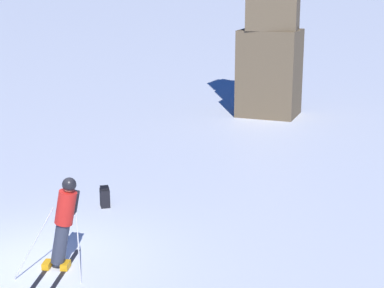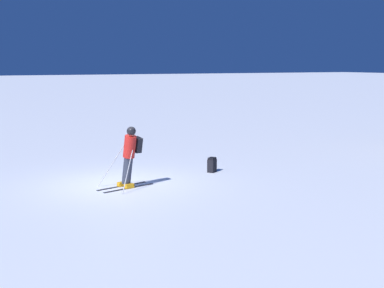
{
  "view_description": "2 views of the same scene",
  "coord_description": "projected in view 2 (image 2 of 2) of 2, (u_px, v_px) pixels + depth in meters",
  "views": [
    {
      "loc": [
        6.82,
        -9.61,
        5.42
      ],
      "look_at": [
        1.73,
        3.91,
        1.62
      ],
      "focal_mm": 60.0,
      "sensor_mm": 36.0,
      "label": 1
    },
    {
      "loc": [
        14.96,
        -5.36,
        3.62
      ],
      "look_at": [
        -0.42,
        2.65,
        0.99
      ],
      "focal_mm": 50.0,
      "sensor_mm": 36.0,
      "label": 2
    }
  ],
  "objects": [
    {
      "name": "ground_plane",
      "position": [
        121.0,
        184.0,
        16.11
      ],
      "size": [
        300.0,
        300.0,
        0.0
      ],
      "primitive_type": "plane",
      "color": "white"
    },
    {
      "name": "skier",
      "position": [
        130.0,
        153.0,
        15.45
      ],
      "size": [
        1.25,
        1.79,
        1.86
      ],
      "rotation": [
        0.0,
        0.0,
        0.26
      ],
      "color": "black",
      "rests_on": "ground"
    },
    {
      "name": "spare_backpack",
      "position": [
        212.0,
        165.0,
        17.87
      ],
      "size": [
        0.35,
        0.37,
        0.5
      ],
      "rotation": [
        0.0,
        0.0,
        5.32
      ],
      "color": "black",
      "rests_on": "ground"
    }
  ]
}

